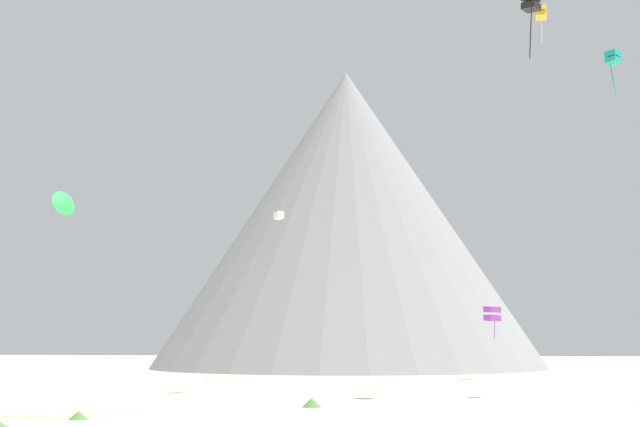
# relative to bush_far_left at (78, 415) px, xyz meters

# --- Properties ---
(dune_foreground_left) EXTENTS (16.11, 12.10, 1.78)m
(dune_foreground_left) POSITION_rel_bush_far_left_xyz_m (-3.59, 5.05, -0.23)
(dune_foreground_left) COLOR beige
(dune_foreground_left) RESTS_ON ground_plane
(bush_far_left) EXTENTS (1.42, 1.42, 0.46)m
(bush_far_left) POSITION_rel_bush_far_left_xyz_m (0.00, 0.00, 0.00)
(bush_far_left) COLOR #477238
(bush_far_left) RESTS_ON ground_plane
(bush_scatter_east) EXTENTS (1.77, 1.77, 0.60)m
(bush_scatter_east) POSITION_rel_bush_far_left_xyz_m (11.16, 9.54, 0.07)
(bush_scatter_east) COLOR #477238
(bush_scatter_east) RESTS_ON ground_plane
(rock_massif) EXTENTS (80.76, 80.76, 48.07)m
(rock_massif) POSITION_rel_bush_far_left_xyz_m (5.61, 86.01, 22.64)
(rock_massif) COLOR slate
(rock_massif) RESTS_ON ground_plane
(kite_white_mid) EXTENTS (1.15, 1.14, 0.80)m
(kite_white_mid) POSITION_rel_bush_far_left_xyz_m (3.55, 40.72, 16.86)
(kite_white_mid) COLOR white
(kite_green_mid) EXTENTS (2.13, 2.74, 2.53)m
(kite_green_mid) POSITION_rel_bush_far_left_xyz_m (-16.50, 32.99, 17.29)
(kite_green_mid) COLOR green
(kite_teal_mid) EXTENTS (1.31, 1.31, 3.49)m
(kite_teal_mid) POSITION_rel_bush_far_left_xyz_m (32.95, 19.38, 25.13)
(kite_teal_mid) COLOR teal
(kite_violet_low) EXTENTS (1.89, 1.91, 3.49)m
(kite_violet_low) POSITION_rel_bush_far_left_xyz_m (25.77, 47.96, 6.80)
(kite_violet_low) COLOR purple
(kite_black_high) EXTENTS (1.57, 1.56, 4.92)m
(kite_black_high) POSITION_rel_bush_far_left_xyz_m (26.64, 16.77, 28.78)
(kite_black_high) COLOR black
(kite_gold_high) EXTENTS (1.30, 1.39, 4.39)m
(kite_gold_high) POSITION_rel_bush_far_left_xyz_m (32.47, 48.97, 41.14)
(kite_gold_high) COLOR gold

